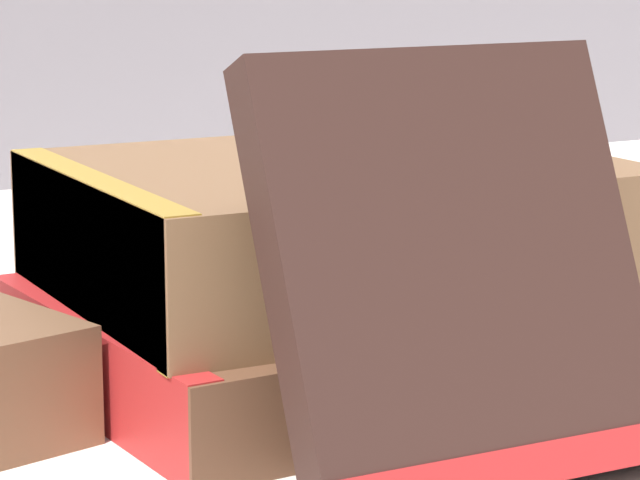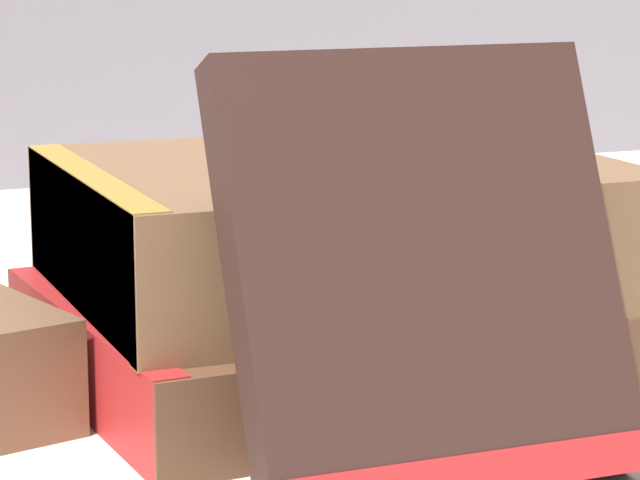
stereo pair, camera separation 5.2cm
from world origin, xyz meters
name	(u,v)px [view 1 (the left image)]	position (x,y,z in m)	size (l,w,h in m)	color
ground_plane	(330,404)	(0.00, 0.00, 0.00)	(3.00, 3.00, 0.00)	silver
book_flat_bottom	(318,334)	(0.01, 0.03, 0.02)	(0.21, 0.18, 0.03)	brown
book_flat_top	(320,226)	(0.01, 0.03, 0.06)	(0.19, 0.16, 0.05)	brown
book_leaning_front	(469,284)	(0.00, -0.08, 0.06)	(0.12, 0.07, 0.13)	#331E19
pocket_watch	(402,149)	(0.04, 0.03, 0.08)	(0.06, 0.06, 0.01)	white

